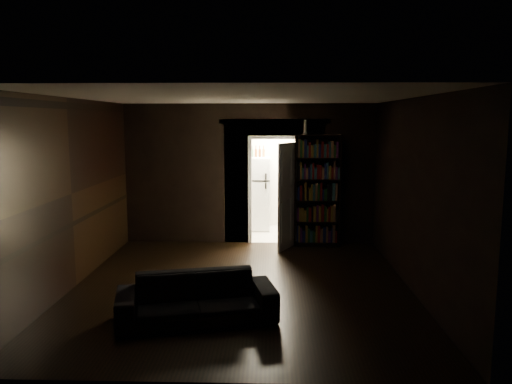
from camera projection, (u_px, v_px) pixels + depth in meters
ground at (241, 287)px, 7.46m from camera, size 5.50×5.50×0.00m
room_walls at (244, 168)px, 8.28m from camera, size 5.02×5.61×2.84m
kitchen_alcove at (274, 177)px, 11.10m from camera, size 2.20×1.80×2.60m
sofa at (197, 291)px, 6.19m from camera, size 2.09×1.28×0.75m
bookshelf at (317, 190)px, 9.82m from camera, size 0.94×0.47×2.20m
refrigerator at (254, 193)px, 11.33m from camera, size 0.83×0.78×1.65m
door at (289, 196)px, 9.62m from camera, size 0.43×0.78×2.05m
figurine at (305, 127)px, 9.67m from camera, size 0.12×0.12×0.28m
bottles at (252, 151)px, 11.18m from camera, size 0.64×0.14×0.26m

